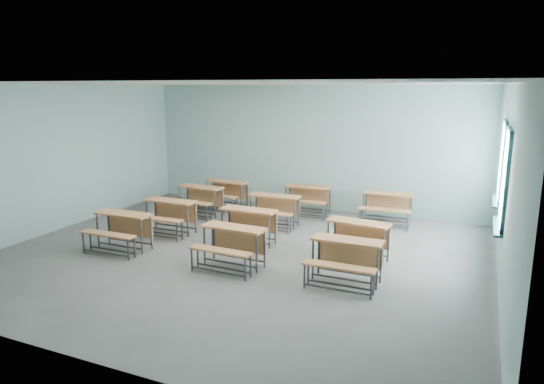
{
  "coord_description": "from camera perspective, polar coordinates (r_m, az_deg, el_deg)",
  "views": [
    {
      "loc": [
        4.1,
        -7.82,
        3.14
      ],
      "look_at": [
        0.14,
        1.2,
        1.0
      ],
      "focal_mm": 32.0,
      "sensor_mm": 36.0,
      "label": 1
    }
  ],
  "objects": [
    {
      "name": "desk_unit_r0c2",
      "position": [
        7.96,
        8.61,
        -7.35
      ],
      "size": [
        1.16,
        0.78,
        0.72
      ],
      "rotation": [
        0.0,
        0.0,
        0.0
      ],
      "color": "#B17040",
      "rests_on": "ground"
    },
    {
      "name": "desk_unit_r3c1",
      "position": [
        12.08,
        4.11,
        -0.45
      ],
      "size": [
        1.21,
        0.85,
        0.72
      ],
      "rotation": [
        0.0,
        0.0,
        0.07
      ],
      "color": "#B17040",
      "rests_on": "ground"
    },
    {
      "name": "desk_unit_r1c2",
      "position": [
        9.01,
        9.85,
        -5.04
      ],
      "size": [
        1.25,
        0.92,
        0.72
      ],
      "rotation": [
        0.0,
        0.0,
        -0.13
      ],
      "color": "#B17040",
      "rests_on": "ground"
    },
    {
      "name": "room",
      "position": [
        8.95,
        -3.36,
        2.33
      ],
      "size": [
        9.04,
        8.04,
        3.24
      ],
      "color": "slate",
      "rests_on": "ground"
    },
    {
      "name": "desk_unit_r3c2",
      "position": [
        11.57,
        13.35,
        -1.33
      ],
      "size": [
        1.19,
        0.83,
        0.72
      ],
      "rotation": [
        0.0,
        0.0,
        0.04
      ],
      "color": "#B17040",
      "rests_on": "ground"
    },
    {
      "name": "desk_unit_r2c1",
      "position": [
        11.02,
        0.12,
        -1.67
      ],
      "size": [
        1.18,
        0.82,
        0.72
      ],
      "rotation": [
        0.0,
        0.0,
        0.03
      ],
      "color": "#B17040",
      "rests_on": "ground"
    },
    {
      "name": "desk_unit_r3c0",
      "position": [
        12.76,
        -5.61,
        0.2
      ],
      "size": [
        1.22,
        0.86,
        0.72
      ],
      "rotation": [
        0.0,
        0.0,
        -0.08
      ],
      "color": "#B17040",
      "rests_on": "ground"
    },
    {
      "name": "desk_unit_r0c0",
      "position": [
        9.93,
        -17.41,
        -3.82
      ],
      "size": [
        1.17,
        0.79,
        0.72
      ],
      "rotation": [
        0.0,
        0.0,
        0.01
      ],
      "color": "#B17040",
      "rests_on": "ground"
    },
    {
      "name": "desk_unit_r0c1",
      "position": [
        8.6,
        -4.84,
        -5.76
      ],
      "size": [
        1.19,
        0.82,
        0.72
      ],
      "rotation": [
        0.0,
        0.0,
        -0.04
      ],
      "color": "#B17040",
      "rests_on": "ground"
    },
    {
      "name": "desk_unit_r1c0",
      "position": [
        10.77,
        -12.15,
        -2.27
      ],
      "size": [
        1.16,
        0.78,
        0.72
      ],
      "rotation": [
        0.0,
        0.0,
        -0.0
      ],
      "color": "#B17040",
      "rests_on": "ground"
    },
    {
      "name": "desk_unit_r1c1",
      "position": [
        9.79,
        -3.04,
        -3.48
      ],
      "size": [
        1.17,
        0.79,
        0.72
      ],
      "rotation": [
        0.0,
        0.0,
        0.01
      ],
      "color": "#B17040",
      "rests_on": "ground"
    },
    {
      "name": "desk_unit_r2c0",
      "position": [
        12.14,
        -8.66,
        -0.5
      ],
      "size": [
        1.2,
        0.84,
        0.72
      ],
      "rotation": [
        0.0,
        0.0,
        -0.06
      ],
      "color": "#B17040",
      "rests_on": "ground"
    }
  ]
}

